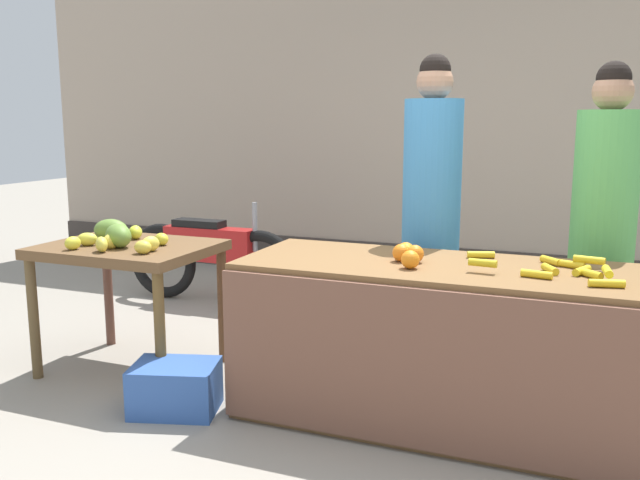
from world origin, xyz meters
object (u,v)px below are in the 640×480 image
parked_motorcycle (210,256)px  produce_crate (175,388)px  vendor_woman_blue_shirt (431,217)px  produce_sack (298,305)px  vendor_woman_green_shirt (602,232)px

parked_motorcycle → produce_crate: parked_motorcycle is taller
parked_motorcycle → vendor_woman_blue_shirt: bearing=-23.2°
vendor_woman_blue_shirt → produce_sack: size_ratio=3.53×
produce_sack → vendor_woman_green_shirt: bearing=-5.1°
vendor_woman_blue_shirt → produce_sack: bearing=167.7°
vendor_woman_green_shirt → produce_sack: 2.01m
vendor_woman_blue_shirt → produce_sack: 1.19m
parked_motorcycle → produce_sack: bearing=-31.3°
vendor_woman_blue_shirt → vendor_woman_green_shirt: size_ratio=1.04×
vendor_woman_blue_shirt → vendor_woman_green_shirt: (0.94, 0.04, -0.04)m
vendor_woman_blue_shirt → produce_crate: bearing=-136.2°
parked_motorcycle → produce_sack: (1.11, -0.67, -0.13)m
vendor_woman_green_shirt → parked_motorcycle: vendor_woman_green_shirt is taller
produce_sack → parked_motorcycle: bearing=148.7°
vendor_woman_blue_shirt → produce_crate: vendor_woman_blue_shirt is taller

